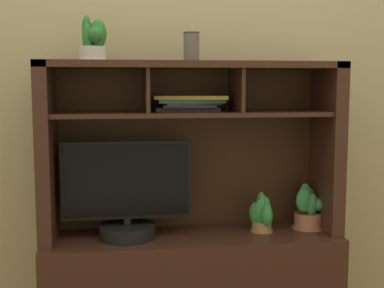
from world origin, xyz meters
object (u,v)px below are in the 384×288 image
media_console (192,260)px  ceramic_vase (191,47)px  potted_orchid (262,214)px  tv_monitor (127,199)px  potted_fern (308,210)px  potted_succulent (94,41)px  magazine_stack_left (189,103)px

media_console → ceramic_vase: bearing=90.0°
potted_orchid → ceramic_vase: bearing=174.2°
tv_monitor → ceramic_vase: (0.30, 0.04, 0.68)m
potted_fern → potted_orchid: bearing=-174.1°
tv_monitor → potted_fern: tv_monitor is taller
potted_fern → potted_succulent: potted_succulent is taller
potted_succulent → potted_orchid: bearing=-3.0°
media_console → potted_orchid: media_console is taller
potted_orchid → media_console: bearing=176.6°
potted_fern → magazine_stack_left: magazine_stack_left is taller
media_console → potted_orchid: size_ratio=7.20×
potted_orchid → magazine_stack_left: magazine_stack_left is taller
potted_succulent → ceramic_vase: size_ratio=1.49×
media_console → potted_succulent: bearing=177.3°
tv_monitor → ceramic_vase: size_ratio=4.23×
potted_fern → ceramic_vase: bearing=179.0°
potted_fern → potted_succulent: 1.27m
media_console → potted_orchid: (0.33, -0.02, 0.21)m
tv_monitor → ceramic_vase: bearing=8.5°
potted_orchid → magazine_stack_left: 0.63m
potted_succulent → ceramic_vase: 0.43m
magazine_stack_left → ceramic_vase: ceramic_vase is taller
ceramic_vase → tv_monitor: bearing=-171.5°
tv_monitor → potted_succulent: size_ratio=2.83×
magazine_stack_left → potted_succulent: bearing=-177.8°
tv_monitor → ceramic_vase: 0.74m
potted_fern → ceramic_vase: ceramic_vase is taller
tv_monitor → media_console: bearing=5.9°
potted_fern → magazine_stack_left: (-0.58, 0.03, 0.51)m
potted_fern → ceramic_vase: (-0.57, 0.01, 0.77)m
potted_orchid → potted_fern: (0.24, 0.02, 0.01)m
media_console → ceramic_vase: (0.00, 0.01, 0.99)m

